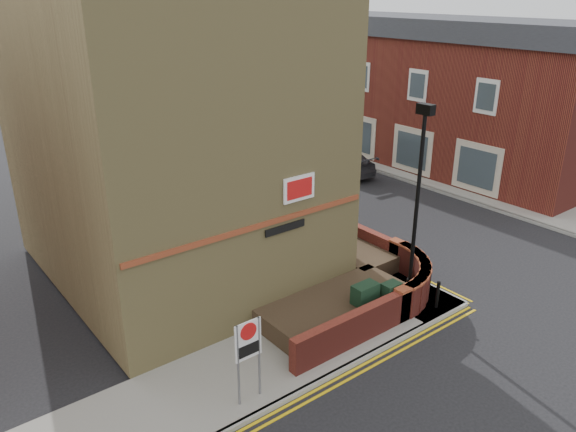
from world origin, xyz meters
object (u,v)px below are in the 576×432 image
at_px(lamppost, 417,207).
at_px(utility_cabinet_large, 365,302).
at_px(zone_sign, 248,346).
at_px(silver_car_near, 254,167).

distance_m(lamppost, utility_cabinet_large, 3.24).
height_order(lamppost, zone_sign, lamppost).
height_order(lamppost, silver_car_near, lamppost).
xyz_separation_m(utility_cabinet_large, silver_car_near, (5.30, 13.39, -0.08)).
xyz_separation_m(lamppost, utility_cabinet_large, (-1.90, 0.10, -2.62)).
distance_m(utility_cabinet_large, zone_sign, 4.86).
distance_m(zone_sign, silver_car_near, 17.39).
bearing_deg(lamppost, zone_sign, -173.93).
bearing_deg(zone_sign, utility_cabinet_large, 9.69).
relative_size(lamppost, zone_sign, 2.86).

